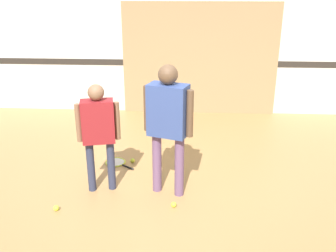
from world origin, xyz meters
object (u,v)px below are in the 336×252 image
(tennis_ball_near_instructor, at_px, (174,205))
(tennis_ball_stray_left, at_px, (56,208))
(person_instructor, at_px, (168,117))
(person_student_left, at_px, (98,127))
(racket_spare_on_floor, at_px, (116,162))
(tennis_ball_by_spare_racket, at_px, (133,160))

(tennis_ball_near_instructor, distance_m, tennis_ball_stray_left, 1.39)
(person_instructor, relative_size, person_student_left, 1.18)
(person_student_left, relative_size, racket_spare_on_floor, 2.68)
(person_instructor, relative_size, tennis_ball_near_instructor, 25.09)
(tennis_ball_near_instructor, bearing_deg, racket_spare_on_floor, 129.07)
(racket_spare_on_floor, bearing_deg, tennis_ball_stray_left, -74.38)
(racket_spare_on_floor, relative_size, tennis_ball_by_spare_racket, 7.94)
(tennis_ball_near_instructor, relative_size, tennis_ball_stray_left, 1.00)
(tennis_ball_by_spare_racket, bearing_deg, person_student_left, -109.07)
(person_instructor, relative_size, tennis_ball_stray_left, 25.09)
(person_instructor, distance_m, racket_spare_on_floor, 1.52)
(tennis_ball_near_instructor, xyz_separation_m, tennis_ball_stray_left, (-1.38, -0.16, 0.00))
(racket_spare_on_floor, xyz_separation_m, tennis_ball_stray_left, (-0.47, -1.29, 0.02))
(person_instructor, xyz_separation_m, tennis_ball_near_instructor, (0.09, -0.34, -0.99))
(racket_spare_on_floor, height_order, tennis_ball_by_spare_racket, tennis_ball_by_spare_racket)
(person_student_left, distance_m, tennis_ball_by_spare_racket, 1.18)
(person_student_left, xyz_separation_m, racket_spare_on_floor, (0.03, 0.76, -0.86))
(person_student_left, height_order, tennis_ball_stray_left, person_student_left)
(tennis_ball_near_instructor, bearing_deg, person_student_left, 158.88)
(person_student_left, xyz_separation_m, tennis_ball_stray_left, (-0.43, -0.53, -0.84))
(racket_spare_on_floor, bearing_deg, person_instructor, -7.97)
(person_student_left, distance_m, racket_spare_on_floor, 1.15)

